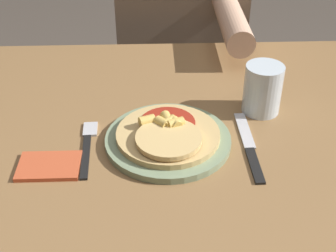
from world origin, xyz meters
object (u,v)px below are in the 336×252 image
pizza (168,134)px  drinking_glass (263,89)px  person_diner (181,36)px  fork (88,145)px  knife (249,147)px  dining_table (176,193)px  plate (168,140)px

pizza → drinking_glass: size_ratio=1.89×
person_diner → fork: bearing=-108.0°
knife → fork: bearing=176.8°
pizza → fork: (-0.15, 0.00, -0.02)m
dining_table → fork: size_ratio=6.43×
knife → dining_table: bearing=-178.9°
pizza → knife: (0.16, -0.02, -0.02)m
dining_table → pizza: (-0.02, 0.02, 0.14)m
plate → knife: bearing=-7.8°
pizza → dining_table: bearing=-52.4°
knife → person_diner: (-0.09, 0.70, -0.08)m
plate → knife: plate is taller
knife → drinking_glass: 0.15m
plate → fork: 0.16m
fork → knife: (0.31, -0.02, 0.00)m
fork → person_diner: bearing=72.0°
pizza → knife: 0.16m
pizza → person_diner: person_diner is taller
fork → person_diner: size_ratio=0.15×
plate → person_diner: person_diner is taller
pizza → fork: size_ratio=1.14×
dining_table → drinking_glass: 0.28m
plate → knife: 0.16m
drinking_glass → plate: bearing=-151.6°
knife → drinking_glass: (0.05, 0.13, 0.05)m
knife → person_diner: person_diner is taller
fork → person_diner: (0.22, 0.69, -0.08)m
fork → drinking_glass: size_ratio=1.66×
dining_table → person_diner: 0.71m
plate → fork: size_ratio=1.39×
plate → person_diner: bearing=84.3°
fork → dining_table: bearing=-6.8°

